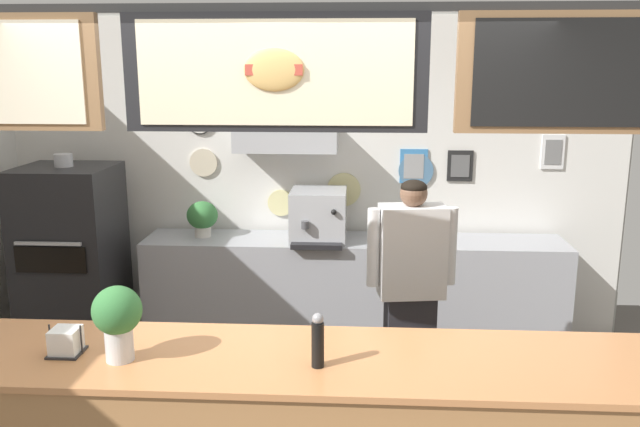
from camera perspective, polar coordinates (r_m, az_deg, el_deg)
The scene contains 10 objects.
back_wall_assembly at distance 5.49m, azimuth -0.82°, elevation 3.77°, with size 5.27×2.64×2.72m.
back_prep_counter at distance 5.52m, azimuth 2.89°, elevation -6.95°, with size 3.42×0.55×0.92m.
pizza_oven at distance 5.66m, azimuth -20.63°, elevation -3.89°, with size 0.72×0.73×1.64m.
shop_worker at distance 4.28m, azimuth 7.82°, elevation -7.13°, with size 0.56×0.27×1.62m.
espresso_machine at distance 5.31m, azimuth -0.13°, elevation -0.18°, with size 0.44×0.55×0.41m.
potted_basil at distance 5.38m, azimuth 8.22°, elevation -1.15°, with size 0.15×0.15×0.19m.
potted_oregano at distance 5.50m, azimuth -10.13°, elevation -0.28°, with size 0.25×0.25×0.30m.
napkin_holder at distance 3.24m, azimuth -21.10°, elevation -10.32°, with size 0.15×0.14×0.14m.
basil_vase at distance 3.05m, azimuth -17.09°, elevation -8.68°, with size 0.22×0.22×0.34m.
pepper_grinder at distance 2.89m, azimuth -0.19°, elevation -10.92°, with size 0.06×0.06×0.25m.
Camera 1 is at (0.39, -3.13, 2.32)m, focal length 37.04 mm.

